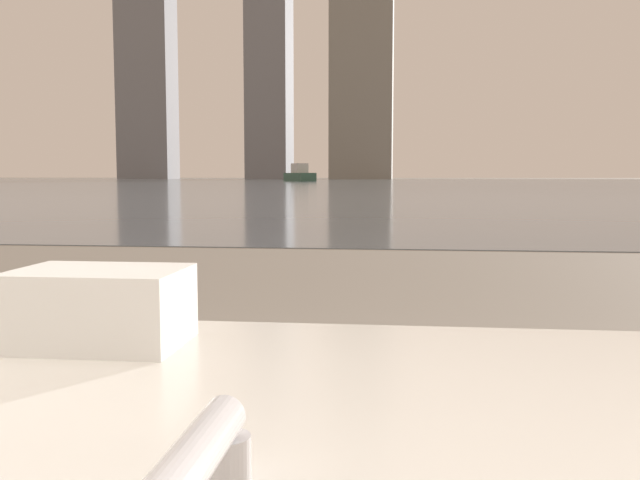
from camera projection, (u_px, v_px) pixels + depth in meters
name	position (u px, v px, depth m)	size (l,w,h in m)	color
faucet_far	(206.00, 456.00, 0.55)	(0.04, 0.19, 0.08)	silver
towel_stack	(100.00, 307.00, 1.12)	(0.26, 0.19, 0.12)	white
harbor_water	(398.00, 183.00, 61.73)	(180.00, 110.00, 0.01)	slate
harbor_boat_1	(300.00, 175.00, 78.79)	(4.22, 5.44, 1.97)	#335647
skyline_tower_0	(146.00, 11.00, 119.47)	(8.79, 6.69, 56.33)	slate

